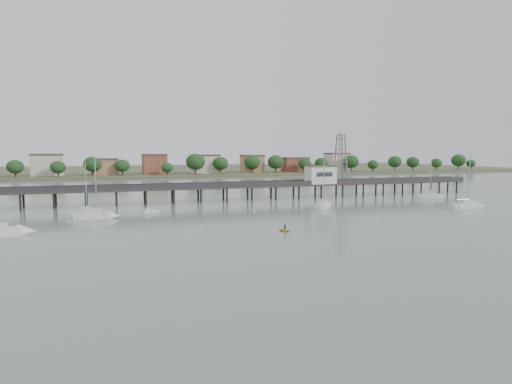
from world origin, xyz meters
TOP-DOWN VIEW (x-y plane):
  - ground_plane at (0.00, 0.00)m, footprint 500.00×500.00m
  - pier at (0.00, 60.00)m, footprint 150.00×5.00m
  - pier_building at (25.00, 60.00)m, footprint 8.40×5.40m
  - lattice_tower at (31.50, 60.00)m, footprint 3.20×3.20m
  - sailboat_b at (-34.52, 38.62)m, footprint 7.99×3.14m
  - sailboat_a at (-48.16, 25.36)m, footprint 9.03×3.56m
  - sailboat_d at (47.29, 26.90)m, footprint 8.39×2.98m
  - sailboat_e at (54.12, 47.44)m, footprint 7.36×4.83m
  - sailboat_c at (15.14, 38.85)m, footprint 6.58×6.08m
  - sailboat_f at (-36.66, 42.01)m, footprint 7.34×3.68m
  - white_tender at (-24.37, 43.60)m, footprint 3.35×1.71m
  - yellow_dinghy at (-5.14, 14.52)m, footprint 1.81×0.85m
  - dinghy_occupant at (-5.14, 14.52)m, footprint 0.65×1.10m
  - mooring_buoys at (10.38, 31.64)m, footprint 87.73×31.83m
  - far_shore at (0.36, 239.58)m, footprint 500.00×170.00m

SIDE VIEW (x-z plane):
  - ground_plane at x=0.00m, z-range 0.00..0.00m
  - yellow_dinghy at x=-5.14m, z-range -1.22..1.22m
  - dinghy_occupant at x=-5.14m, z-range -0.12..0.12m
  - mooring_buoys at x=10.38m, z-range -0.12..0.28m
  - white_tender at x=-24.37m, z-range -0.24..1.01m
  - sailboat_a at x=-48.16m, z-range -6.60..7.87m
  - sailboat_d at x=47.29m, z-range -6.16..7.44m
  - sailboat_b at x=-34.52m, z-range -5.81..7.10m
  - sailboat_e at x=54.12m, z-range -5.30..6.60m
  - sailboat_f at x=-36.66m, z-range -5.24..6.54m
  - sailboat_c at x=15.14m, z-range -5.15..6.45m
  - far_shore at x=0.36m, z-range -4.25..6.15m
  - pier at x=0.00m, z-range 1.04..6.54m
  - pier_building at x=25.00m, z-range 4.02..9.32m
  - lattice_tower at x=31.50m, z-range 3.35..18.85m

